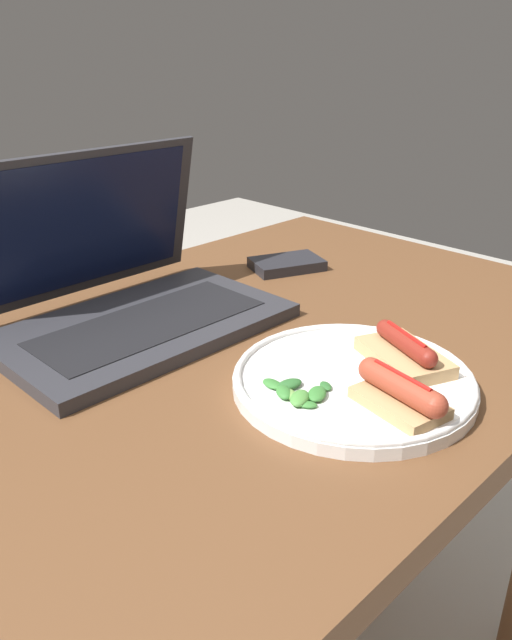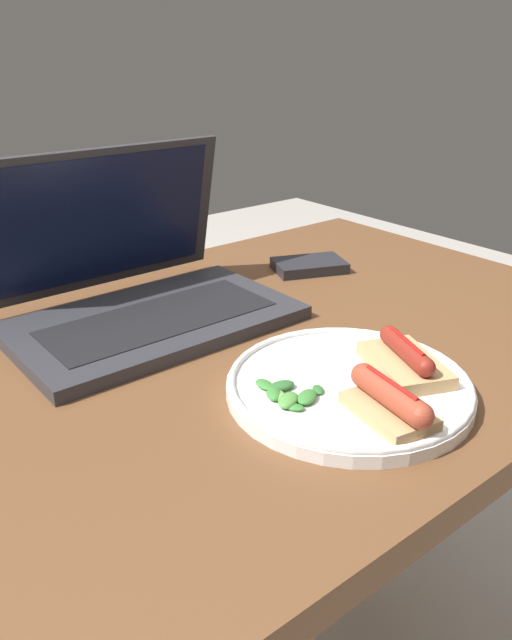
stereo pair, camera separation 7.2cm
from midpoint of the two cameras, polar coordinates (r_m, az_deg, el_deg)
desk at (r=0.78m, az=-7.26°, el=-10.87°), size 1.39×0.72×0.77m
laptop at (r=0.87m, az=-8.37°, el=2.65°), size 0.38×0.27×0.23m
plate at (r=0.70m, az=11.43°, el=-5.96°), size 0.27×0.27×0.02m
sausage_toast_left at (r=0.73m, az=16.28°, el=-3.60°), size 0.11×0.13×0.04m
sausage_toast_middle at (r=0.64m, az=15.35°, el=-7.24°), size 0.07×0.11×0.04m
salad_pile at (r=0.66m, az=5.99°, el=-6.86°), size 0.07×0.08×0.01m
external_drive at (r=1.07m, az=6.84°, el=4.93°), size 0.14×0.11×0.02m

